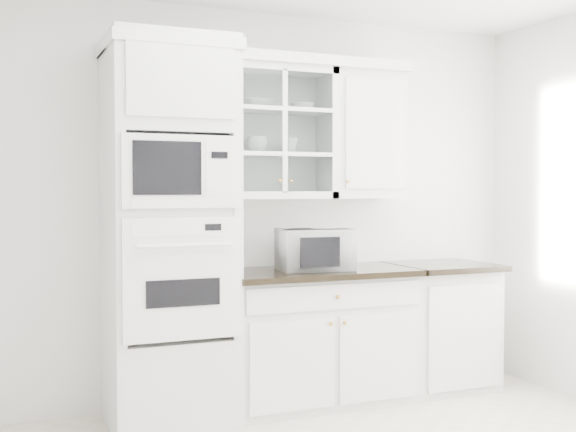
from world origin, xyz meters
name	(u,v)px	position (x,y,z in m)	size (l,w,h in m)	color
room_shell	(350,130)	(0.00, 0.43, 1.78)	(4.00, 3.50, 2.70)	white
oven_column	(169,232)	(-0.75, 1.42, 1.20)	(0.76, 0.68, 2.40)	silver
base_cabinet_run	(317,335)	(0.28, 1.45, 0.46)	(1.32, 0.67, 0.92)	silver
extra_base_cabinet	(439,325)	(1.28, 1.45, 0.46)	(0.72, 0.67, 0.92)	silver
upper_cabinet_glass	(275,133)	(0.03, 1.58, 1.85)	(0.80, 0.33, 0.90)	silver
upper_cabinet_solid	(363,136)	(0.71, 1.58, 1.85)	(0.55, 0.33, 0.90)	silver
crown_molding	(262,60)	(-0.07, 1.56, 2.33)	(2.14, 0.38, 0.07)	silver
countertop_microwave	(314,249)	(0.24, 1.40, 1.06)	(0.48, 0.40, 0.28)	white
bowl_a	(256,104)	(-0.12, 1.58, 2.04)	(0.24, 0.24, 0.06)	white
bowl_b	(302,107)	(0.24, 1.60, 2.04)	(0.17, 0.17, 0.05)	white
cup_a	(257,145)	(-0.10, 1.60, 1.77)	(0.14, 0.14, 0.11)	white
cup_b	(289,146)	(0.13, 1.57, 1.76)	(0.11, 0.11, 0.10)	white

